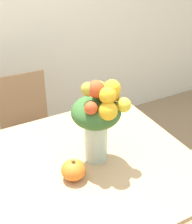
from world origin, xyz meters
name	(u,v)px	position (x,y,z in m)	size (l,w,h in m)	color
wall_back	(6,2)	(0.00, 1.53, 1.35)	(8.00, 0.06, 2.70)	silver
dining_table	(92,175)	(0.00, 0.00, 0.67)	(1.11, 1.10, 0.78)	tan
flower_vase	(98,116)	(0.04, 0.00, 1.06)	(0.28, 0.28, 0.49)	#B2CCBC
pumpkin	(74,170)	(-0.14, -0.07, 0.83)	(0.13, 0.13, 0.12)	orange
dining_chair_near_window	(29,130)	(-0.11, 0.90, 0.47)	(0.44, 0.44, 0.92)	#9E7A56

